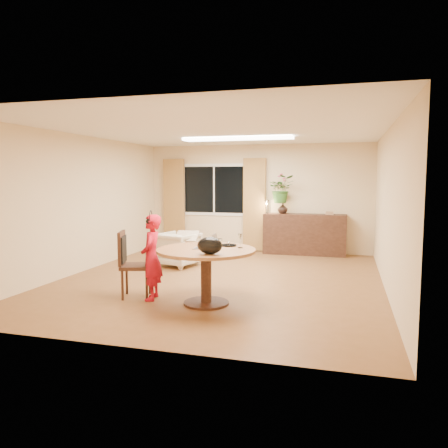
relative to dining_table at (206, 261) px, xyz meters
name	(u,v)px	position (x,y,z in m)	size (l,w,h in m)	color
floor	(220,280)	(-0.22, 1.50, -0.63)	(6.50, 6.50, 0.00)	brown
ceiling	(220,130)	(-0.22, 1.50, 1.97)	(6.50, 6.50, 0.00)	white
wall_back	(257,198)	(-0.22, 4.75, 0.67)	(5.50, 5.50, 0.00)	beige
wall_left	(82,204)	(-2.97, 1.50, 0.67)	(6.50, 6.50, 0.00)	beige
wall_right	(388,209)	(2.53, 1.50, 0.67)	(6.50, 6.50, 0.00)	beige
window	(214,190)	(-1.32, 4.74, 0.87)	(1.70, 0.03, 1.30)	white
curtain_left	(174,203)	(-2.37, 4.66, 0.52)	(0.55, 0.08, 2.25)	olive
curtain_right	(254,205)	(-0.27, 4.66, 0.52)	(0.55, 0.08, 2.25)	olive
ceiling_panel	(237,139)	(-0.22, 2.70, 1.94)	(2.20, 0.35, 0.05)	white
dining_table	(206,261)	(0.00, 0.00, 0.00)	(1.40, 1.40, 0.80)	brown
dining_chair	(136,264)	(-1.13, 0.08, -0.13)	(0.48, 0.44, 1.00)	black
child	(151,257)	(-0.85, 0.02, 0.00)	(0.30, 0.46, 1.26)	red
laptop	(205,241)	(-0.01, -0.01, 0.28)	(0.34, 0.22, 0.22)	#B7B7BC
tumbler	(220,242)	(0.11, 0.34, 0.22)	(0.07, 0.07, 0.10)	white
wine_glass	(240,241)	(0.44, 0.21, 0.27)	(0.07, 0.07, 0.21)	white
pot_lid	(229,245)	(0.24, 0.34, 0.19)	(0.23, 0.23, 0.04)	white
handbag	(210,246)	(0.18, -0.40, 0.28)	(0.34, 0.20, 0.23)	black
armchair	(178,249)	(-1.39, 2.43, -0.28)	(0.74, 0.76, 0.69)	beige
throw	(187,232)	(-1.18, 2.38, 0.08)	(0.45, 0.55, 0.03)	beige
sideboard	(305,234)	(0.96, 4.51, -0.15)	(1.91, 0.47, 0.95)	black
vase	(283,208)	(0.44, 4.51, 0.45)	(0.24, 0.24, 0.25)	black
bouquet	(281,189)	(0.40, 4.51, 0.90)	(0.59, 0.51, 0.66)	#386526
book_stack	(329,213)	(1.52, 4.51, 0.36)	(0.19, 0.14, 0.08)	#8B6146
desk_lamp	(267,207)	(0.06, 4.46, 0.49)	(0.14, 0.14, 0.33)	black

